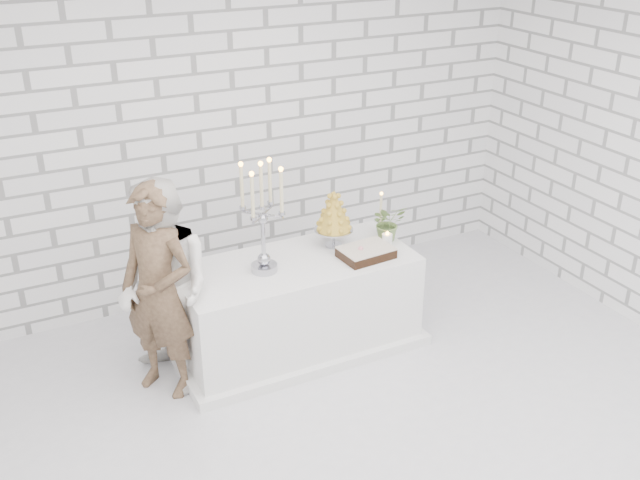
{
  "coord_description": "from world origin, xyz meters",
  "views": [
    {
      "loc": [
        -1.74,
        -3.12,
        3.28
      ],
      "look_at": [
        0.38,
        1.06,
        1.05
      ],
      "focal_mm": 41.49,
      "sensor_mm": 36.0,
      "label": 1
    }
  ],
  "objects_px": {
    "groom": "(158,292)",
    "bride": "(165,288)",
    "cake_table": "(297,305)",
    "croquembouche": "(334,218)",
    "candelabra": "(262,218)"
  },
  "relations": [
    {
      "from": "cake_table",
      "to": "candelabra",
      "type": "distance_m",
      "value": 0.84
    },
    {
      "from": "cake_table",
      "to": "groom",
      "type": "distance_m",
      "value": 1.14
    },
    {
      "from": "groom",
      "to": "croquembouche",
      "type": "xyz_separation_m",
      "value": [
        1.45,
        0.17,
        0.2
      ]
    },
    {
      "from": "bride",
      "to": "croquembouche",
      "type": "relative_size",
      "value": 3.33
    },
    {
      "from": "cake_table",
      "to": "bride",
      "type": "bearing_deg",
      "value": -179.43
    },
    {
      "from": "groom",
      "to": "croquembouche",
      "type": "distance_m",
      "value": 1.47
    },
    {
      "from": "cake_table",
      "to": "groom",
      "type": "height_order",
      "value": "groom"
    },
    {
      "from": "bride",
      "to": "cake_table",
      "type": "bearing_deg",
      "value": 73.99
    },
    {
      "from": "candelabra",
      "to": "croquembouche",
      "type": "distance_m",
      "value": 0.69
    },
    {
      "from": "bride",
      "to": "croquembouche",
      "type": "height_order",
      "value": "bride"
    },
    {
      "from": "croquembouche",
      "to": "candelabra",
      "type": "bearing_deg",
      "value": -167.61
    },
    {
      "from": "bride",
      "to": "candelabra",
      "type": "bearing_deg",
      "value": 72.39
    },
    {
      "from": "cake_table",
      "to": "candelabra",
      "type": "bearing_deg",
      "value": -175.06
    },
    {
      "from": "groom",
      "to": "bride",
      "type": "xyz_separation_m",
      "value": [
        0.06,
        0.04,
        -0.0
      ]
    },
    {
      "from": "cake_table",
      "to": "groom",
      "type": "bearing_deg",
      "value": -177.46
    }
  ]
}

